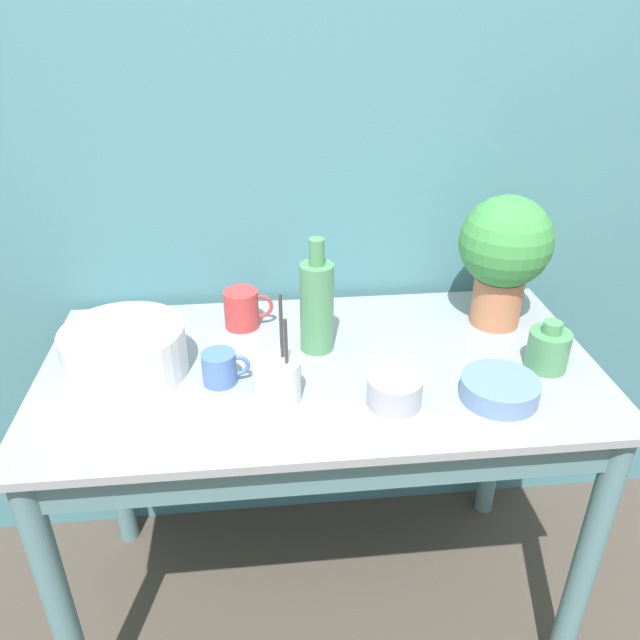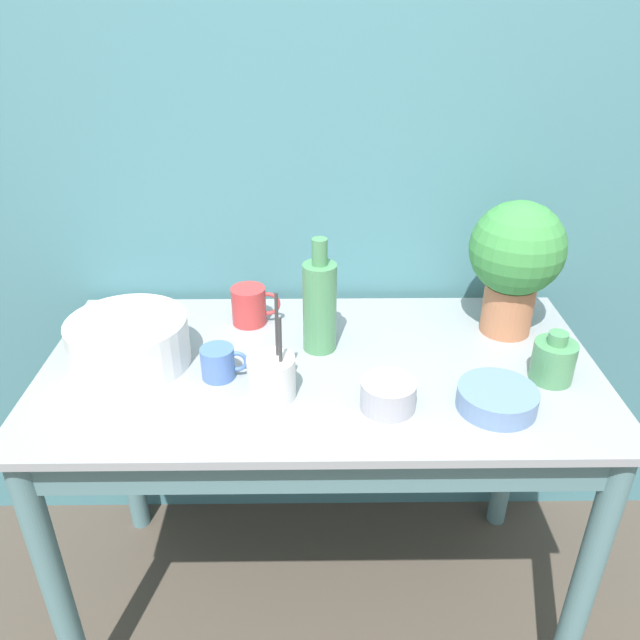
% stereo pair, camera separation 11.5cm
% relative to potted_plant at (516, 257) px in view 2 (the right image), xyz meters
% --- Properties ---
extents(wall_back, '(6.00, 0.05, 2.40)m').
position_rel_potted_plant_xyz_m(wall_back, '(-0.48, 0.24, 0.16)').
color(wall_back, teal).
rests_on(wall_back, ground_plane).
extents(counter_table, '(1.32, 0.69, 0.84)m').
position_rel_potted_plant_xyz_m(counter_table, '(-0.48, -0.18, -0.37)').
color(counter_table, slate).
rests_on(counter_table, ground_plane).
extents(potted_plant, '(0.23, 0.23, 0.35)m').
position_rel_potted_plant_xyz_m(potted_plant, '(0.00, 0.00, 0.00)').
color(potted_plant, '#B7704C').
rests_on(potted_plant, counter_table).
extents(bowl_wash_large, '(0.28, 0.28, 0.12)m').
position_rel_potted_plant_xyz_m(bowl_wash_large, '(-0.94, -0.15, -0.15)').
color(bowl_wash_large, silver).
rests_on(bowl_wash_large, counter_table).
extents(bottle_tall, '(0.08, 0.08, 0.29)m').
position_rel_potted_plant_xyz_m(bottle_tall, '(-0.48, -0.08, -0.09)').
color(bottle_tall, '#4C8C59').
rests_on(bottle_tall, counter_table).
extents(bottle_short, '(0.10, 0.10, 0.12)m').
position_rel_potted_plant_xyz_m(bottle_short, '(0.04, -0.23, -0.16)').
color(bottle_short, '#4C8C59').
rests_on(bottle_short, counter_table).
extents(mug_blue, '(0.11, 0.08, 0.08)m').
position_rel_potted_plant_xyz_m(mug_blue, '(-0.72, -0.21, -0.17)').
color(mug_blue, '#4C70B7').
rests_on(mug_blue, counter_table).
extents(mug_red, '(0.13, 0.09, 0.10)m').
position_rel_potted_plant_xyz_m(mug_red, '(-0.67, 0.05, -0.16)').
color(mug_red, '#C63838').
rests_on(mug_red, counter_table).
extents(bowl_small_steel, '(0.12, 0.12, 0.06)m').
position_rel_potted_plant_xyz_m(bowl_small_steel, '(-0.34, -0.33, -0.17)').
color(bowl_small_steel, '#A8A8B2').
rests_on(bowl_small_steel, counter_table).
extents(bowl_small_blue, '(0.17, 0.17, 0.05)m').
position_rel_potted_plant_xyz_m(bowl_small_blue, '(-0.11, -0.33, -0.18)').
color(bowl_small_blue, '#6684B2').
rests_on(bowl_small_blue, counter_table).
extents(utensil_cup, '(0.11, 0.11, 0.24)m').
position_rel_potted_plant_xyz_m(utensil_cup, '(-0.59, -0.28, -0.16)').
color(utensil_cup, silver).
rests_on(utensil_cup, counter_table).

